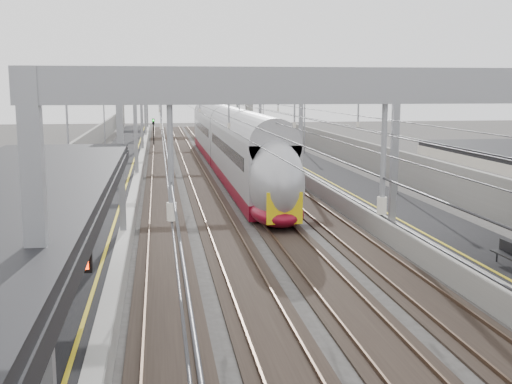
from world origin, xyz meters
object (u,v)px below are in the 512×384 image
object	(u,v)px
overbridge	(186,100)
signal_green	(153,127)
bench	(509,253)
train	(230,147)

from	to	relation	value
overbridge	signal_green	bearing A→B (deg)	-102.21
bench	train	bearing A→B (deg)	100.06
signal_green	overbridge	bearing A→B (deg)	77.79
overbridge	bench	distance (m)	86.48
overbridge	train	distance (m)	51.39
train	overbridge	bearing A→B (deg)	91.68
signal_green	bench	bearing A→B (deg)	-78.28
bench	signal_green	distance (m)	63.35
overbridge	train	bearing A→B (deg)	-88.32
train	bench	size ratio (longest dim) A/B	32.42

